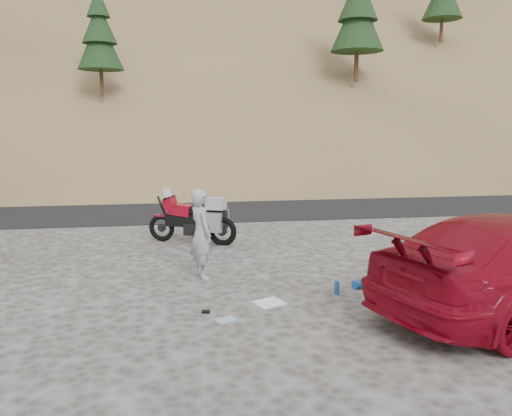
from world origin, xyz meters
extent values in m
plane|color=#413E3C|center=(0.00, 0.00, 0.00)|extent=(140.00, 140.00, 0.00)
cube|color=black|center=(0.00, 9.00, 0.00)|extent=(120.00, 7.00, 0.05)
cube|color=brown|center=(2.00, 30.00, 8.00)|extent=(110.00, 51.90, 46.72)
cube|color=brown|center=(2.00, 30.00, 8.30)|extent=(110.00, 43.28, 36.46)
cube|color=brown|center=(2.00, 50.00, 14.00)|extent=(120.00, 40.00, 30.00)
cylinder|color=#351F13|center=(-4.00, 14.00, 4.90)|extent=(0.17, 0.17, 1.40)
cone|color=black|center=(-4.00, 14.00, 6.44)|extent=(2.00, 2.00, 2.25)
cone|color=black|center=(-4.00, 14.00, 7.29)|extent=(1.50, 1.50, 1.76)
cone|color=black|center=(-4.00, 14.00, 8.15)|extent=(1.00, 1.00, 1.26)
cylinder|color=#351F13|center=(8.00, 15.00, 5.94)|extent=(0.22, 0.22, 1.82)
cone|color=black|center=(8.00, 15.00, 7.95)|extent=(2.60, 2.60, 2.92)
cylinder|color=#351F13|center=(14.00, 18.00, 8.32)|extent=(0.18, 0.18, 1.54)
torus|color=black|center=(-1.23, 3.38, 0.35)|extent=(0.68, 0.40, 0.69)
cylinder|color=black|center=(-1.23, 3.38, 0.35)|extent=(0.22, 0.14, 0.21)
torus|color=black|center=(0.26, 2.72, 0.35)|extent=(0.73, 0.44, 0.73)
cylinder|color=black|center=(0.26, 2.72, 0.35)|extent=(0.25, 0.17, 0.23)
cylinder|color=black|center=(-1.15, 3.35, 0.73)|extent=(0.38, 0.22, 0.85)
cylinder|color=black|center=(-1.02, 3.29, 1.13)|extent=(0.31, 0.61, 0.05)
cube|color=black|center=(-0.51, 3.06, 0.58)|extent=(1.25, 0.75, 0.31)
cube|color=black|center=(-0.41, 3.02, 0.37)|extent=(0.56, 0.48, 0.29)
cube|color=maroon|center=(-0.73, 3.16, 0.84)|extent=(0.63, 0.51, 0.33)
cube|color=maroon|center=(-0.99, 3.27, 0.97)|extent=(0.44, 0.46, 0.37)
cube|color=silver|center=(-1.05, 3.30, 1.24)|extent=(0.24, 0.34, 0.27)
cube|color=black|center=(-0.27, 2.95, 0.86)|extent=(0.62, 0.45, 0.13)
cube|color=black|center=(0.09, 2.79, 0.82)|extent=(0.41, 0.32, 0.10)
cube|color=silver|center=(0.02, 2.52, 0.61)|extent=(0.43, 0.29, 0.47)
cube|color=silver|center=(0.24, 3.02, 0.61)|extent=(0.43, 0.29, 0.47)
cube|color=#9A9A9F|center=(0.11, 2.78, 1.03)|extent=(0.55, 0.51, 0.27)
cube|color=maroon|center=(-1.23, 3.38, 0.66)|extent=(0.34, 0.24, 0.04)
cylinder|color=black|center=(-0.44, 2.82, 0.19)|extent=(0.11, 0.21, 0.38)
cylinder|color=silver|center=(0.01, 2.67, 0.42)|extent=(0.48, 0.28, 0.14)
imported|color=#9A9A9F|center=(-0.37, 0.14, 0.00)|extent=(0.61, 0.74, 1.73)
cube|color=white|center=(0.66, -1.47, 0.01)|extent=(0.58, 0.55, 0.02)
cylinder|color=#184E92|center=(2.49, -0.94, 0.08)|extent=(0.43, 0.29, 0.16)
cylinder|color=#184E92|center=(1.91, -1.21, 0.12)|extent=(0.09, 0.09, 0.24)
cone|color=red|center=(3.33, -1.23, 0.10)|extent=(0.18, 0.18, 0.20)
cube|color=black|center=(-0.40, -1.74, 0.02)|extent=(0.14, 0.12, 0.04)
cube|color=#7CA9C1|center=(-0.12, -2.09, 0.01)|extent=(0.35, 0.31, 0.01)
camera|label=1|loc=(-0.77, -9.23, 2.90)|focal=35.00mm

